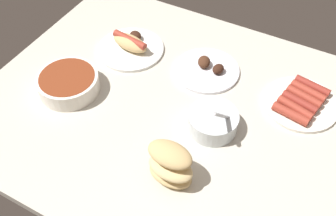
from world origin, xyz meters
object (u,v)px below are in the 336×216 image
at_px(bread_stack, 170,165).
at_px(plate_hotdog_assembled, 131,45).
at_px(plate_sausages, 301,102).
at_px(bowl_chili, 68,83).
at_px(plate_grilled_meat, 207,69).
at_px(bowl_coleslaw, 213,121).

relative_size(bread_stack, plate_hotdog_assembled, 0.57).
bearing_deg(plate_sausages, bowl_chili, -156.92).
height_order(bowl_chili, plate_sausages, bowl_chili).
bearing_deg(bowl_chili, plate_hotdog_assembled, 75.20).
height_order(plate_sausages, plate_grilled_meat, plate_grilled_meat).
distance_m(bread_stack, plate_hotdog_assembled, 0.51).
bearing_deg(plate_sausages, plate_grilled_meat, 179.76).
height_order(plate_sausages, bowl_coleslaw, bowl_coleslaw).
xyz_separation_m(plate_sausages, plate_hotdog_assembled, (-0.57, -0.02, 0.01)).
relative_size(bowl_chili, plate_sausages, 0.84).
distance_m(plate_grilled_meat, bread_stack, 0.41).
xyz_separation_m(bowl_chili, plate_grilled_meat, (0.33, 0.27, -0.02)).
bearing_deg(plate_grilled_meat, bowl_coleslaw, -62.02).
xyz_separation_m(plate_grilled_meat, bread_stack, (0.08, -0.40, 0.05)).
bearing_deg(plate_sausages, bread_stack, -119.21).
height_order(bowl_chili, plate_hotdog_assembled, same).
relative_size(plate_sausages, bread_stack, 1.72).
relative_size(plate_grilled_meat, bread_stack, 1.63).
height_order(plate_grilled_meat, plate_hotdog_assembled, plate_hotdog_assembled).
relative_size(bowl_chili, plate_grilled_meat, 0.88).
bearing_deg(bread_stack, plate_sausages, 60.79).
relative_size(plate_sausages, plate_hotdog_assembled, 0.98).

